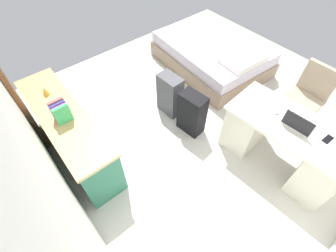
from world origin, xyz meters
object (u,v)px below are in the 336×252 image
office_chair (303,101)px  suitcase_black (192,113)px  laptop (298,124)px  cell_phone_near_laptop (328,139)px  figurine_small (45,91)px  suitcase_spare_grey (170,95)px  bed (212,54)px  computer_mouse (277,111)px  desk (283,144)px  credenza (71,134)px

office_chair → suitcase_black: (0.87, 1.28, -0.09)m
suitcase_black → laptop: 1.31m
cell_phone_near_laptop → figurine_small: figurine_small is taller
office_chair → suitcase_spare_grey: 1.86m
bed → figurine_small: size_ratio=18.01×
computer_mouse → figurine_small: bearing=40.3°
desk → figurine_small: (2.19, 1.92, 0.43)m
desk → cell_phone_near_laptop: bearing=-163.7°
bed → suitcase_black: suitcase_black is taller
laptop → figurine_small: (2.21, 1.92, 0.03)m
suitcase_black → laptop: bearing=-164.5°
suitcase_spare_grey → suitcase_black: bearing=175.5°
bed → suitcase_spare_grey: suitcase_spare_grey is taller
suitcase_spare_grey → computer_mouse: (-1.35, -0.48, 0.42)m
office_chair → suitcase_black: size_ratio=1.44×
suitcase_black → suitcase_spare_grey: (0.48, -0.01, -0.00)m
suitcase_black → cell_phone_near_laptop: 1.60m
computer_mouse → figurine_small: (1.95, 1.94, 0.06)m
suitcase_black → computer_mouse: computer_mouse is taller
cell_phone_near_laptop → figurine_small: bearing=41.2°
desk → figurine_small: 2.94m
suitcase_black → suitcase_spare_grey: size_ratio=1.01×
suitcase_spare_grey → figurine_small: bearing=64.2°
office_chair → credenza: office_chair is taller
credenza → desk: bearing=-132.9°
suitcase_spare_grey → laptop: 1.74m
office_chair → desk: bearing=105.8°
cell_phone_near_laptop → figurine_small: size_ratio=1.24×
suitcase_spare_grey → figurine_small: (0.60, 1.46, 0.49)m
credenza → suitcase_black: (-0.68, -1.45, -0.05)m
laptop → figurine_small: bearing=41.0°
bed → suitcase_spare_grey: 1.38m
desk → computer_mouse: bearing=-4.8°
desk → suitcase_black: (1.10, 0.47, -0.06)m
desk → laptop: (-0.03, 0.00, 0.40)m
computer_mouse → cell_phone_near_laptop: (-0.57, -0.08, -0.01)m
desk → computer_mouse: size_ratio=14.88×
suitcase_black → suitcase_spare_grey: suitcase_black is taller
office_chair → bed: bearing=-1.6°
suitcase_black → computer_mouse: bearing=-157.6°
bed → figurine_small: (0.21, 2.78, 0.57)m
credenza → office_chair: bearing=-119.6°
laptop → computer_mouse: 0.27m
suitcase_black → credenza: bearing=57.6°
suitcase_spare_grey → bed: bearing=-77.0°
cell_phone_near_laptop → bed: bearing=-15.8°
cell_phone_near_laptop → figurine_small: 3.23m
suitcase_spare_grey → computer_mouse: size_ratio=6.49×
laptop → computer_mouse: size_ratio=3.27×
desk → office_chair: size_ratio=1.58×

